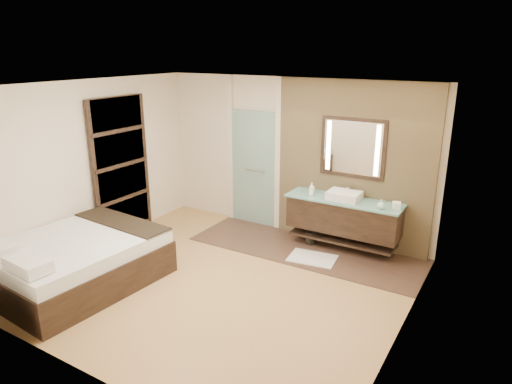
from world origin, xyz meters
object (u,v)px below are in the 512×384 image
Objects in this scene: mirror_unit at (353,148)px; bed at (77,261)px; waste_bin at (311,237)px; vanity at (343,216)px.

mirror_unit is 0.47× the size of bed.
bed is 9.68× the size of waste_bin.
waste_bin is at bearing -149.65° from mirror_unit.
vanity is 7.98× the size of waste_bin.
waste_bin is at bearing 56.61° from bed.
mirror_unit is at bearing 90.00° from vanity.
waste_bin is (2.23, 2.90, -0.22)m from bed.
vanity is 0.70m from waste_bin.
waste_bin is at bearing -172.60° from vanity.
bed is at bearing -132.84° from vanity.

